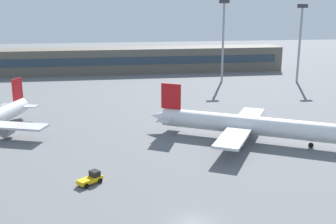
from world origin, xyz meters
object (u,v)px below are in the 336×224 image
at_px(airplane_near, 248,125).
at_px(floodlight_tower_west, 223,35).
at_px(floodlight_tower_east, 300,38).
at_px(baggage_tug_yellow, 91,178).

bearing_deg(airplane_near, floodlight_tower_west, 78.37).
relative_size(airplane_near, floodlight_tower_east, 1.43).
bearing_deg(floodlight_tower_east, airplane_near, -123.33).
xyz_separation_m(airplane_near, floodlight_tower_east, (36.52, 55.52, 11.45)).
relative_size(airplane_near, baggage_tug_yellow, 9.52).
distance_m(airplane_near, baggage_tug_yellow, 32.26).
xyz_separation_m(baggage_tug_yellow, floodlight_tower_west, (40.92, 75.49, 14.37)).
xyz_separation_m(baggage_tug_yellow, floodlight_tower_east, (64.99, 70.53, 13.63)).
distance_m(baggage_tug_yellow, floodlight_tower_east, 96.87).
bearing_deg(floodlight_tower_west, baggage_tug_yellow, -118.46).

